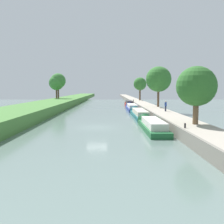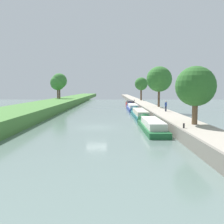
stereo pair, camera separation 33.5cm
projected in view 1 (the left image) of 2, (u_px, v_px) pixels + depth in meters
ground_plane at (97, 127)px, 30.79m from camera, size 160.00×160.00×0.00m
right_towpath at (178, 123)px, 30.83m from camera, size 3.52×260.00×1.13m
stone_quay at (162, 122)px, 30.81m from camera, size 0.25×260.00×1.18m
narrowboat_green at (151, 125)px, 29.37m from camera, size 2.12×11.76×2.02m
narrowboat_teal at (139, 114)px, 42.69m from camera, size 2.10×14.52×2.01m
narrowboat_blue at (132, 107)px, 56.06m from camera, size 2.11×12.71×2.04m
narrowboat_red at (129, 104)px, 68.15m from camera, size 1.88×11.66×2.11m
tree_rightbank_near at (196, 87)px, 25.12m from camera, size 4.00×4.00×5.84m
tree_rightbank_midnear at (159, 79)px, 49.57m from camera, size 4.99×4.99×7.97m
tree_rightbank_midfar at (140, 84)px, 77.94m from camera, size 3.99×3.99×7.10m
tree_leftbank_downstream at (56, 83)px, 77.74m from camera, size 4.55×4.55×7.12m
tree_leftbank_upstream at (58, 81)px, 78.03m from camera, size 4.68×4.68×7.79m
person_walking at (166, 106)px, 40.00m from camera, size 0.34×0.34×1.66m
mooring_bollard_near at (185, 126)px, 22.94m from camera, size 0.16×0.16×0.45m
mooring_bollard_far at (133, 100)px, 73.16m from camera, size 0.16×0.16×0.45m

